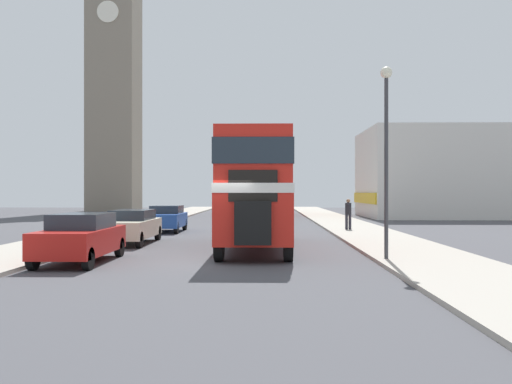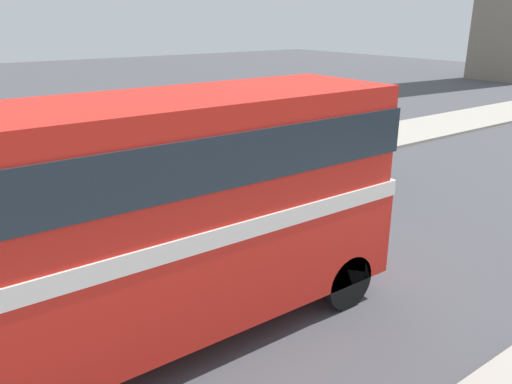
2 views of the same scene
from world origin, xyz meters
The scene contains 3 objects.
double_decker_bus centered at (1.29, 4.03, 2.49)m, with size 2.44×9.96×4.18m.
car_parked_mid centered at (-3.92, 6.02, 0.74)m, with size 1.67×4.60×1.40m.
car_parked_far centered at (-3.70, 13.00, 0.74)m, with size 1.74×3.91×1.42m.
Camera 2 is at (8.16, 1.60, 5.32)m, focal length 35.00 mm.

